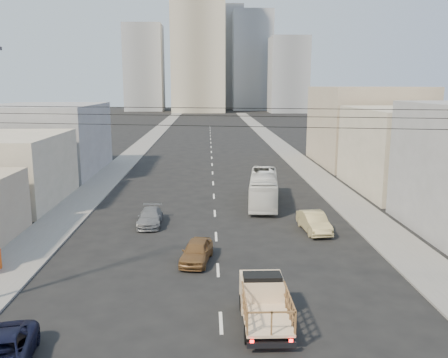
{
  "coord_description": "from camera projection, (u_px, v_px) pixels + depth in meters",
  "views": [
    {
      "loc": [
        -0.51,
        -17.02,
        10.16
      ],
      "look_at": [
        0.63,
        16.61,
        3.5
      ],
      "focal_mm": 38.0,
      "sensor_mm": 36.0,
      "label": 1
    }
  ],
  "objects": [
    {
      "name": "sidewalk_right",
      "position": [
        274.0,
        141.0,
        87.69
      ],
      "size": [
        3.5,
        180.0,
        0.12
      ],
      "primitive_type": "cube",
      "color": "slate",
      "rests_on": "ground"
    },
    {
      "name": "lane_dashes",
      "position": [
        211.0,
        155.0,
        70.64
      ],
      "size": [
        0.15,
        104.0,
        0.01
      ],
      "color": "silver",
      "rests_on": "ground"
    },
    {
      "name": "sidewalk_left",
      "position": [
        147.0,
        141.0,
        86.9
      ],
      "size": [
        3.5,
        180.0,
        0.12
      ],
      "primitive_type": "cube",
      "color": "slate",
      "rests_on": "ground"
    },
    {
      "name": "ground",
      "position": [
        222.0,
        348.0,
        18.68
      ],
      "size": [
        420.0,
        420.0,
        0.0
      ],
      "primitive_type": "plane",
      "color": "black",
      "rests_on": "ground"
    },
    {
      "name": "bldg_right_far",
      "position": [
        366.0,
        126.0,
        61.51
      ],
      "size": [
        12.0,
        16.0,
        10.0
      ],
      "primitive_type": "cube",
      "color": "tan",
      "rests_on": "ground"
    },
    {
      "name": "bldg_right_mid",
      "position": [
        414.0,
        150.0,
        46.0
      ],
      "size": [
        11.0,
        14.0,
        8.0
      ],
      "primitive_type": "cube",
      "color": "#ACA48A",
      "rests_on": "ground"
    },
    {
      "name": "overhead_wires",
      "position": [
        221.0,
        117.0,
        18.41
      ],
      "size": [
        23.01,
        5.02,
        0.72
      ],
      "color": "black",
      "rests_on": "ground"
    },
    {
      "name": "sedan_grey",
      "position": [
        150.0,
        217.0,
        34.98
      ],
      "size": [
        1.74,
        4.15,
        1.2
      ],
      "primitive_type": "imported",
      "rotation": [
        0.0,
        0.0,
        0.02
      ],
      "color": "slate",
      "rests_on": "ground"
    },
    {
      "name": "midrise_east",
      "position": [
        288.0,
        75.0,
        178.73
      ],
      "size": [
        14.0,
        14.0,
        28.0
      ],
      "primitive_type": "cube",
      "color": "gray",
      "rests_on": "ground"
    },
    {
      "name": "city_bus",
      "position": [
        264.0,
        188.0,
        41.26
      ],
      "size": [
        3.44,
        9.91,
        2.7
      ],
      "primitive_type": "imported",
      "rotation": [
        0.0,
        0.0,
        -0.12
      ],
      "color": "silver",
      "rests_on": "ground"
    },
    {
      "name": "navy_pickup",
      "position": [
        1.0,
        355.0,
        17.02
      ],
      "size": [
        2.82,
        4.79,
        1.25
      ],
      "primitive_type": "imported",
      "rotation": [
        0.0,
        0.0,
        0.17
      ],
      "color": "black",
      "rests_on": "ground"
    },
    {
      "name": "flatbed_pickup",
      "position": [
        264.0,
        300.0,
        20.39
      ],
      "size": [
        1.95,
        4.41,
        1.9
      ],
      "color": "beige",
      "rests_on": "ground"
    },
    {
      "name": "sedan_tan",
      "position": [
        314.0,
        222.0,
        33.39
      ],
      "size": [
        1.84,
        4.34,
        1.39
      ],
      "primitive_type": "imported",
      "rotation": [
        0.0,
        0.0,
        0.09
      ],
      "color": "tan",
      "rests_on": "ground"
    },
    {
      "name": "midrise_back",
      "position": [
        222.0,
        58.0,
        210.69
      ],
      "size": [
        18.0,
        18.0,
        44.0
      ],
      "primitive_type": "cube",
      "color": "gray",
      "rests_on": "ground"
    },
    {
      "name": "bldg_left_far",
      "position": [
        46.0,
        139.0,
        55.49
      ],
      "size": [
        12.0,
        16.0,
        8.0
      ],
      "primitive_type": "cube",
      "color": "gray",
      "rests_on": "ground"
    },
    {
      "name": "midrise_ne",
      "position": [
        252.0,
        61.0,
        196.77
      ],
      "size": [
        16.0,
        16.0,
        40.0
      ],
      "primitive_type": "cube",
      "color": "gray",
      "rests_on": "ground"
    },
    {
      "name": "sedan_brown",
      "position": [
        197.0,
        251.0,
        27.64
      ],
      "size": [
        2.18,
        4.03,
        1.3
      ],
      "primitive_type": "imported",
      "rotation": [
        0.0,
        0.0,
        -0.18
      ],
      "color": "brown",
      "rests_on": "ground"
    },
    {
      "name": "high_rise_tower",
      "position": [
        198.0,
        32.0,
        179.39
      ],
      "size": [
        20.0,
        20.0,
        60.0
      ],
      "primitive_type": "cube",
      "color": "#9E927A",
      "rests_on": "ground"
    },
    {
      "name": "midrise_nw",
      "position": [
        144.0,
        68.0,
        190.98
      ],
      "size": [
        15.0,
        15.0,
        34.0
      ],
      "primitive_type": "cube",
      "color": "gray",
      "rests_on": "ground"
    }
  ]
}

